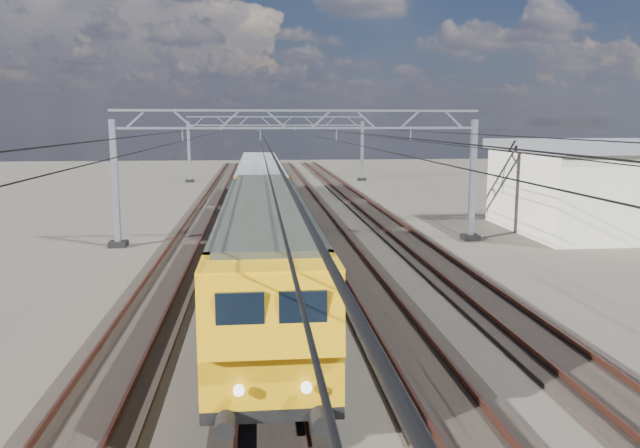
{
  "coord_description": "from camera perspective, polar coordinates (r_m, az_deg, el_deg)",
  "views": [
    {
      "loc": [
        -2.22,
        -28.93,
        6.43
      ],
      "look_at": [
        0.28,
        -4.33,
        2.4
      ],
      "focal_mm": 35.0,
      "sensor_mm": 36.0,
      "label": 1
    }
  ],
  "objects": [
    {
      "name": "ground",
      "position": [
        29.72,
        -1.38,
        -3.24
      ],
      "size": [
        160.0,
        160.0,
        0.0
      ],
      "primitive_type": "plane",
      "color": "#2C2721",
      "rests_on": "ground"
    },
    {
      "name": "track_outer_west",
      "position": [
        29.86,
        -12.96,
        -3.28
      ],
      "size": [
        2.6,
        140.0,
        0.3
      ],
      "color": "black",
      "rests_on": "ground"
    },
    {
      "name": "track_loco",
      "position": [
        29.62,
        -5.25,
        -3.18
      ],
      "size": [
        2.6,
        140.0,
        0.3
      ],
      "color": "black",
      "rests_on": "ground"
    },
    {
      "name": "track_inner_east",
      "position": [
        29.92,
        2.44,
        -3.02
      ],
      "size": [
        2.6,
        140.0,
        0.3
      ],
      "color": "black",
      "rests_on": "ground"
    },
    {
      "name": "track_outer_east",
      "position": [
        30.74,
        9.85,
        -2.82
      ],
      "size": [
        2.6,
        140.0,
        0.3
      ],
      "color": "black",
      "rests_on": "ground"
    },
    {
      "name": "catenary_gantry_mid",
      "position": [
        33.1,
        -1.94,
        4.88
      ],
      "size": [
        19.9,
        0.9,
        7.11
      ],
      "color": "#9AA0A8",
      "rests_on": "ground"
    },
    {
      "name": "catenary_gantry_far",
      "position": [
        69.01,
        -3.98,
        7.14
      ],
      "size": [
        19.9,
        0.9,
        7.11
      ],
      "color": "#9AA0A8",
      "rests_on": "ground"
    },
    {
      "name": "overhead_wires",
      "position": [
        37.01,
        -2.38,
        8.19
      ],
      "size": [
        12.03,
        140.0,
        0.53
      ],
      "color": "black",
      "rests_on": "ground"
    },
    {
      "name": "locomotive",
      "position": [
        21.1,
        -5.09,
        -2.0
      ],
      "size": [
        2.76,
        21.1,
        3.62
      ],
      "color": "black",
      "rests_on": "ground"
    },
    {
      "name": "hopper_wagon_lead",
      "position": [
        38.62,
        -5.45,
        2.97
      ],
      "size": [
        3.38,
        13.0,
        3.25
      ],
      "color": "black",
      "rests_on": "ground"
    },
    {
      "name": "hopper_wagon_mid",
      "position": [
        52.76,
        -5.56,
        4.65
      ],
      "size": [
        3.38,
        13.0,
        3.25
      ],
      "color": "black",
      "rests_on": "ground"
    }
  ]
}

